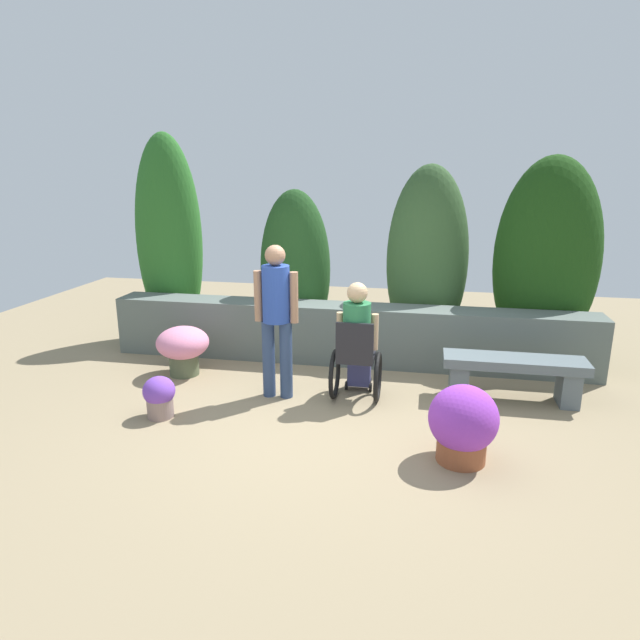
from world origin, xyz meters
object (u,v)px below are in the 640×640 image
(stone_bench, at_px, (514,372))
(flower_pot_purple_near, at_px, (183,347))
(person_standing_companion, at_px, (276,312))
(flower_pot_red_accent, at_px, (159,396))
(person_in_wheelchair, at_px, (357,345))
(flower_pot_terracotta_by_wall, at_px, (463,424))

(stone_bench, height_order, flower_pot_purple_near, flower_pot_purple_near)
(person_standing_companion, distance_m, flower_pot_red_accent, 1.50)
(flower_pot_purple_near, distance_m, flower_pot_red_accent, 1.23)
(flower_pot_red_accent, bearing_deg, stone_bench, 17.45)
(person_in_wheelchair, relative_size, flower_pot_red_accent, 3.03)
(person_in_wheelchair, distance_m, person_standing_companion, 0.95)
(person_standing_companion, bearing_deg, stone_bench, -3.27)
(person_standing_companion, bearing_deg, flower_pot_red_accent, -156.09)
(flower_pot_purple_near, bearing_deg, stone_bench, -0.76)
(stone_bench, relative_size, person_standing_companion, 0.89)
(stone_bench, relative_size, flower_pot_terracotta_by_wall, 2.18)
(stone_bench, xyz_separation_m, flower_pot_purple_near, (-3.90, 0.05, 0.03))
(stone_bench, height_order, person_standing_companion, person_standing_companion)
(person_in_wheelchair, distance_m, flower_pot_red_accent, 2.15)
(flower_pot_terracotta_by_wall, bearing_deg, stone_bench, 67.07)
(person_standing_companion, height_order, flower_pot_red_accent, person_standing_companion)
(stone_bench, relative_size, person_in_wheelchair, 1.14)
(person_in_wheelchair, bearing_deg, flower_pot_terracotta_by_wall, -44.99)
(stone_bench, xyz_separation_m, person_in_wheelchair, (-1.70, -0.27, 0.29))
(flower_pot_purple_near, distance_m, flower_pot_terracotta_by_wall, 3.61)
(flower_pot_red_accent, bearing_deg, person_in_wheelchair, 24.39)
(person_standing_companion, height_order, flower_pot_terracotta_by_wall, person_standing_companion)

